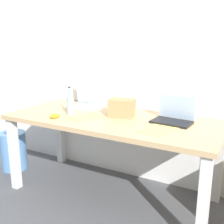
# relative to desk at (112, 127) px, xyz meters

# --- Properties ---
(ground_plane) EXTENTS (8.00, 8.00, 0.00)m
(ground_plane) POSITION_rel_desk_xyz_m (0.00, 0.00, -0.64)
(ground_plane) COLOR #515459
(back_wall) EXTENTS (5.20, 0.08, 2.60)m
(back_wall) POSITION_rel_desk_xyz_m (0.00, 0.46, 0.66)
(back_wall) COLOR white
(back_wall) RESTS_ON ground
(desk) EXTENTS (1.84, 0.80, 0.73)m
(desk) POSITION_rel_desk_xyz_m (0.00, 0.00, 0.00)
(desk) COLOR tan
(desk) RESTS_ON ground
(laptop_left) EXTENTS (0.33, 0.26, 0.24)m
(laptop_left) POSITION_rel_desk_xyz_m (-0.43, 0.25, 0.14)
(laptop_left) COLOR silver
(laptop_left) RESTS_ON desk
(laptop_right) EXTENTS (0.33, 0.23, 0.21)m
(laptop_right) POSITION_rel_desk_xyz_m (0.50, 0.12, 0.13)
(laptop_right) COLOR black
(laptop_right) RESTS_ON desk
(beer_bottle) EXTENTS (0.06, 0.06, 0.26)m
(beer_bottle) POSITION_rel_desk_xyz_m (-0.37, -0.10, 0.18)
(beer_bottle) COLOR #99B7C1
(beer_bottle) RESTS_ON desk
(computer_mouse) EXTENTS (0.09, 0.11, 0.03)m
(computer_mouse) POSITION_rel_desk_xyz_m (-0.43, -0.24, 0.11)
(computer_mouse) COLOR gold
(computer_mouse) RESTS_ON desk
(cardboard_box) EXTENTS (0.24, 0.19, 0.16)m
(cardboard_box) POSITION_rel_desk_xyz_m (0.06, 0.07, 0.17)
(cardboard_box) COLOR tan
(cardboard_box) RESTS_ON desk
(paper_yellow_folder) EXTENTS (0.31, 0.35, 0.00)m
(paper_yellow_folder) POSITION_rel_desk_xyz_m (-0.21, -0.10, 0.09)
(paper_yellow_folder) COLOR #F4E06B
(paper_yellow_folder) RESTS_ON desk
(paper_sheet_front_right) EXTENTS (0.26, 0.33, 0.00)m
(paper_sheet_front_right) POSITION_rel_desk_xyz_m (0.47, -0.13, 0.09)
(paper_sheet_front_right) COLOR #F4E06B
(paper_sheet_front_right) RESTS_ON desk
(water_cooler_jug) EXTENTS (0.27, 0.27, 0.47)m
(water_cooler_jug) POSITION_rel_desk_xyz_m (-1.21, -0.05, -0.43)
(water_cooler_jug) COLOR #598CC6
(water_cooler_jug) RESTS_ON ground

